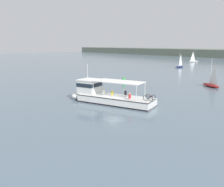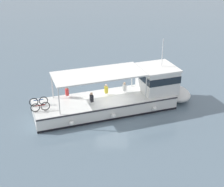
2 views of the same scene
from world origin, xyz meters
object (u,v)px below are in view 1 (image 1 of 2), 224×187
(sailboat_mid_channel, at_px, (194,61))
(sailboat_horizon_west, at_px, (211,84))
(channel_buoy, at_px, (124,80))
(ferry_main, at_px, (106,95))
(sailboat_outer_anchorage, at_px, (180,66))

(sailboat_mid_channel, bearing_deg, sailboat_horizon_west, -53.98)
(sailboat_horizon_west, xyz_separation_m, channel_buoy, (-14.48, -9.61, 0.03))
(ferry_main, bearing_deg, sailboat_outer_anchorage, 116.32)
(ferry_main, distance_m, sailboat_horizon_west, 23.71)
(sailboat_outer_anchorage, height_order, channel_buoy, sailboat_outer_anchorage)
(ferry_main, xyz_separation_m, sailboat_mid_channel, (-38.02, 79.19, -0.47))
(sailboat_mid_channel, relative_size, sailboat_horizon_west, 1.00)
(ferry_main, relative_size, sailboat_horizon_west, 2.40)
(ferry_main, relative_size, sailboat_mid_channel, 2.40)
(ferry_main, height_order, sailboat_mid_channel, sailboat_mid_channel)
(sailboat_outer_anchorage, relative_size, channel_buoy, 3.86)
(ferry_main, relative_size, sailboat_outer_anchorage, 2.40)
(sailboat_mid_channel, bearing_deg, channel_buoy, -68.30)
(channel_buoy, bearing_deg, sailboat_outer_anchorage, 109.74)
(sailboat_outer_anchorage, bearing_deg, sailboat_mid_channel, 114.35)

